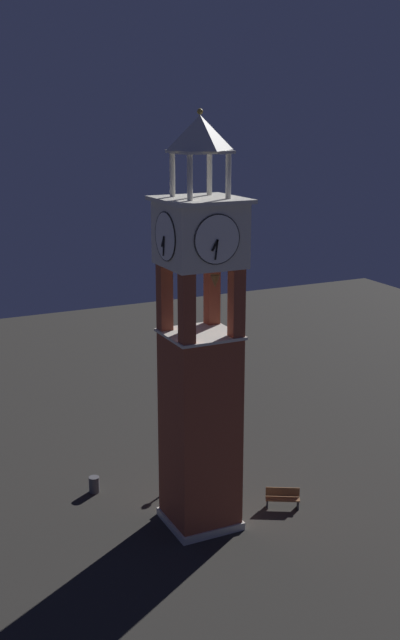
# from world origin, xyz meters

# --- Properties ---
(ground) EXTENTS (80.00, 80.00, 0.00)m
(ground) POSITION_xyz_m (0.00, 0.00, 0.00)
(ground) COLOR #2A2925
(clock_tower) EXTENTS (3.42, 3.42, 18.16)m
(clock_tower) POSITION_xyz_m (0.00, -0.00, 7.54)
(clock_tower) COLOR brown
(clock_tower) RESTS_ON ground
(park_bench) EXTENTS (1.16, 1.61, 0.95)m
(park_bench) POSITION_xyz_m (-0.46, -4.10, 0.48)
(park_bench) COLOR brown
(park_bench) RESTS_ON ground
(lamp_post) EXTENTS (0.36, 0.36, 3.81)m
(lamp_post) POSITION_xyz_m (5.49, -3.35, 2.65)
(lamp_post) COLOR black
(lamp_post) RESTS_ON ground
(trash_bin) EXTENTS (0.52, 0.52, 0.80)m
(trash_bin) POSITION_xyz_m (4.83, 3.43, 0.40)
(trash_bin) COLOR #4C4C51
(trash_bin) RESTS_ON ground
(shrub_near_entry) EXTENTS (0.98, 0.98, 0.70)m
(shrub_near_entry) POSITION_xyz_m (2.97, -1.33, 0.35)
(shrub_near_entry) COLOR #234C28
(shrub_near_entry) RESTS_ON ground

